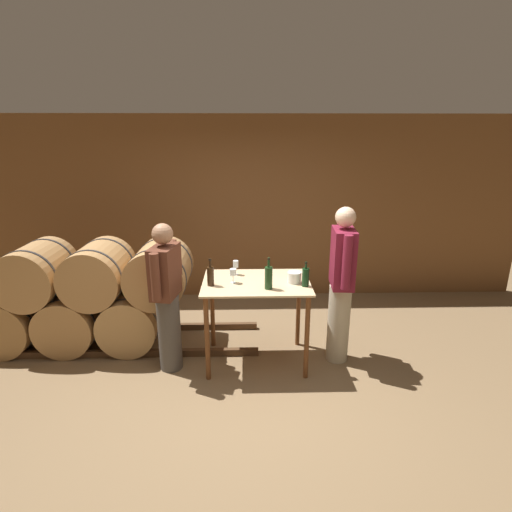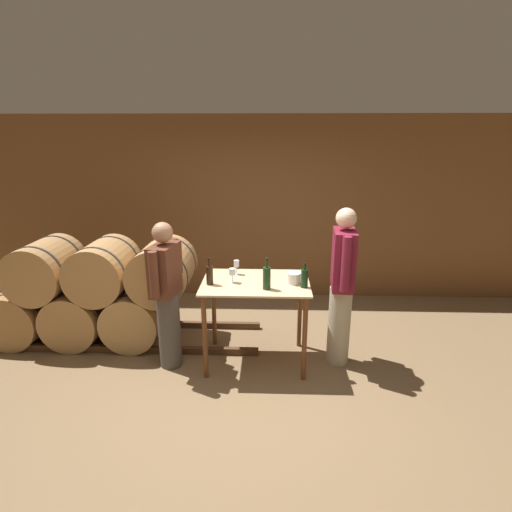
# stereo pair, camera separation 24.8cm
# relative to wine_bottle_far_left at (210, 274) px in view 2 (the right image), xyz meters

# --- Properties ---
(ground_plane) EXTENTS (14.00, 14.00, 0.00)m
(ground_plane) POSITION_rel_wine_bottle_far_left_xyz_m (0.34, -0.38, -1.05)
(ground_plane) COLOR brown
(back_wall) EXTENTS (8.40, 0.05, 2.70)m
(back_wall) POSITION_rel_wine_bottle_far_left_xyz_m (0.34, 2.05, 0.30)
(back_wall) COLOR brown
(back_wall) RESTS_ON ground_plane
(barrel_rack) EXTENTS (4.35, 0.80, 1.26)m
(barrel_rack) POSITION_rel_wine_bottle_far_left_xyz_m (-1.51, 0.53, -0.44)
(barrel_rack) COLOR #4C331E
(barrel_rack) RESTS_ON ground_plane
(tasting_table) EXTENTS (1.13, 0.80, 0.94)m
(tasting_table) POSITION_rel_wine_bottle_far_left_xyz_m (0.47, 0.10, -0.28)
(tasting_table) COLOR #D1B284
(tasting_table) RESTS_ON ground_plane
(wine_bottle_far_left) EXTENTS (0.07, 0.07, 0.29)m
(wine_bottle_far_left) POSITION_rel_wine_bottle_far_left_xyz_m (0.00, 0.00, 0.00)
(wine_bottle_far_left) COLOR black
(wine_bottle_far_left) RESTS_ON tasting_table
(wine_bottle_left) EXTENTS (0.08, 0.08, 0.33)m
(wine_bottle_left) POSITION_rel_wine_bottle_far_left_xyz_m (0.59, -0.11, 0.01)
(wine_bottle_left) COLOR #193819
(wine_bottle_left) RESTS_ON tasting_table
(wine_bottle_center) EXTENTS (0.07, 0.07, 0.26)m
(wine_bottle_center) POSITION_rel_wine_bottle_far_left_xyz_m (0.97, -0.04, -0.01)
(wine_bottle_center) COLOR black
(wine_bottle_center) RESTS_ON tasting_table
(wine_glass_near_left) EXTENTS (0.07, 0.07, 0.15)m
(wine_glass_near_left) POSITION_rel_wine_bottle_far_left_xyz_m (0.23, 0.07, 0.01)
(wine_glass_near_left) COLOR silver
(wine_glass_near_left) RESTS_ON tasting_table
(wine_glass_near_center) EXTENTS (0.06, 0.06, 0.16)m
(wine_glass_near_center) POSITION_rel_wine_bottle_far_left_xyz_m (0.25, 0.32, 0.01)
(wine_glass_near_center) COLOR silver
(wine_glass_near_center) RESTS_ON tasting_table
(ice_bucket) EXTENTS (0.14, 0.14, 0.12)m
(ice_bucket) POSITION_rel_wine_bottle_far_left_xyz_m (0.87, 0.06, -0.05)
(ice_bucket) COLOR white
(ice_bucket) RESTS_ON tasting_table
(person_host) EXTENTS (0.25, 0.59, 1.73)m
(person_host) POSITION_rel_wine_bottle_far_left_xyz_m (1.37, 0.11, -0.13)
(person_host) COLOR #B7AD93
(person_host) RESTS_ON ground_plane
(person_visitor_with_scarf) EXTENTS (0.29, 0.58, 1.60)m
(person_visitor_with_scarf) POSITION_rel_wine_bottle_far_left_xyz_m (-0.45, -0.01, -0.21)
(person_visitor_with_scarf) COLOR #4C4742
(person_visitor_with_scarf) RESTS_ON ground_plane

